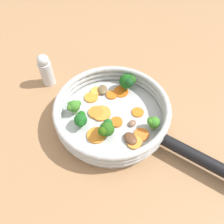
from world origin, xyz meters
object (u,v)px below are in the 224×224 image
carrot_slice_10 (102,112)px  broccoli_floret_4 (128,81)px  carrot_slice_8 (96,135)px  salt_shaker (46,70)px  carrot_slice_3 (121,92)px  broccoli_floret_2 (153,122)px  carrot_slice_0 (96,112)px  carrot_slice_7 (112,95)px  mushroom_piece_0 (132,123)px  mushroom_piece_1 (103,90)px  mushroom_piece_2 (130,139)px  skillet (112,118)px  carrot_slice_5 (96,91)px  carrot_slice_4 (141,134)px  carrot_slice_6 (135,142)px  carrot_slice_1 (138,112)px  carrot_slice_2 (116,122)px  broccoli_floret_1 (105,128)px  broccoli_floret_0 (74,106)px  broccoli_floret_3 (81,119)px  carrot_slice_9 (91,97)px

carrot_slice_10 → broccoli_floret_4: broccoli_floret_4 is taller
carrot_slice_8 → salt_shaker: size_ratio=0.45×
carrot_slice_3 → carrot_slice_10: carrot_slice_10 is taller
carrot_slice_8 → broccoli_floret_2: size_ratio=1.17×
carrot_slice_0 → carrot_slice_10: bearing=-168.3°
carrot_slice_7 → mushroom_piece_0: size_ratio=1.39×
mushroom_piece_1 → mushroom_piece_2: (-0.10, 0.14, -0.00)m
skillet → carrot_slice_5: (0.06, -0.07, 0.01)m
carrot_slice_4 → carrot_slice_6: same height
carrot_slice_4 → mushroom_piece_0: bearing=-45.0°
carrot_slice_0 → carrot_slice_5: size_ratio=1.28×
carrot_slice_1 → salt_shaker: salt_shaker is taller
mushroom_piece_2 → mushroom_piece_0: bearing=-87.2°
carrot_slice_2 → carrot_slice_7: (0.03, -0.08, -0.00)m
carrot_slice_6 → broccoli_floret_1: bearing=-7.6°
broccoli_floret_0 → carrot_slice_4: bearing=169.5°
carrot_slice_1 → mushroom_piece_0: 0.04m
broccoli_floret_2 → broccoli_floret_4: bearing=-55.5°
skillet → carrot_slice_4: (-0.08, 0.04, 0.01)m
broccoli_floret_1 → mushroom_piece_1: broccoli_floret_1 is taller
broccoli_floret_3 → carrot_slice_1: bearing=-153.0°
mushroom_piece_0 → salt_shaker: salt_shaker is taller
carrot_slice_7 → carrot_slice_10: 0.06m
carrot_slice_1 → mushroom_piece_1: (0.10, -0.05, 0.00)m
carrot_slice_6 → carrot_slice_9: (0.13, -0.11, -0.00)m
carrot_slice_2 → carrot_slice_3: 0.10m
carrot_slice_3 → mushroom_piece_1: 0.05m
broccoli_floret_1 → mushroom_piece_2: size_ratio=1.25×
carrot_slice_6 → mushroom_piece_1: size_ratio=1.00×
mushroom_piece_2 → broccoli_floret_1: bearing=-3.0°
broccoli_floret_1 → mushroom_piece_0: bearing=-144.6°
carrot_slice_1 → broccoli_floret_0: broccoli_floret_0 is taller
carrot_slice_6 → broccoli_floret_2: 0.06m
carrot_slice_9 → broccoli_floret_3: broccoli_floret_3 is taller
carrot_slice_2 → carrot_slice_7: 0.09m
mushroom_piece_0 → mushroom_piece_1: mushroom_piece_1 is taller
broccoli_floret_0 → broccoli_floret_1: 0.10m
carrot_slice_6 → broccoli_floret_2: bearing=-125.3°
carrot_slice_3 → broccoli_floret_4: 0.04m
carrot_slice_0 → carrot_slice_6: bearing=148.2°
broccoli_floret_1 → broccoli_floret_3: size_ratio=1.14×
carrot_slice_6 → broccoli_floret_4: broccoli_floret_4 is taller
broccoli_floret_1 → broccoli_floret_2: broccoli_floret_1 is taller
skillet → carrot_slice_6: bearing=135.1°
broccoli_floret_1 → mushroom_piece_1: size_ratio=1.30×
mushroom_piece_1 → carrot_slice_9: bearing=50.9°
carrot_slice_2 → broccoli_floret_2: bearing=-178.7°
carrot_slice_0 → carrot_slice_6: same height
carrot_slice_3 → broccoli_floret_1: (0.01, 0.14, 0.02)m
broccoli_floret_2 → broccoli_floret_4: 0.14m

